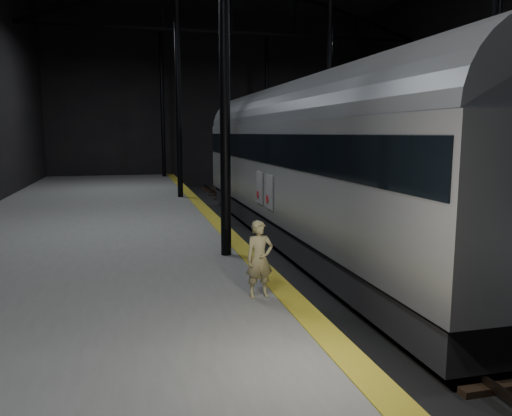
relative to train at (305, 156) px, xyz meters
name	(u,v)px	position (x,y,z in m)	size (l,w,h in m)	color
ground	(311,249)	(0.00, -0.80, -3.26)	(44.00, 44.00, 0.00)	black
platform_left	(88,247)	(-7.50, -0.80, -2.76)	(9.00, 43.80, 1.00)	#565653
platform_right	(493,226)	(7.50, -0.80, -2.76)	(9.00, 43.80, 1.00)	#565653
tactile_strip	(220,226)	(-3.25, -0.80, -2.26)	(0.50, 43.80, 0.01)	olive
track	(311,247)	(0.00, -0.80, -3.19)	(2.40, 43.00, 0.24)	#3F3328
train	(305,156)	(0.00, 0.00, 0.00)	(3.27, 21.87, 5.85)	#9EA0A6
woman	(260,259)	(-3.80, -8.22, -1.53)	(0.53, 0.35, 1.47)	#93885A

